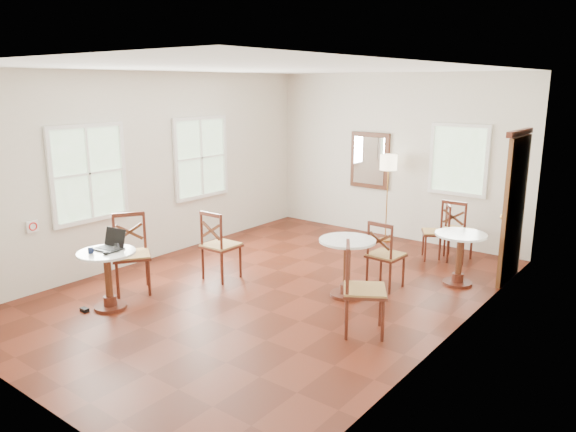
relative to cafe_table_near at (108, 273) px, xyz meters
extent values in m
plane|color=#501B0D|center=(1.25, 1.81, -0.47)|extent=(7.00, 7.00, 0.00)
cube|color=beige|center=(1.25, 5.31, 1.03)|extent=(5.00, 0.02, 3.00)
cube|color=beige|center=(1.25, -1.69, 1.03)|extent=(5.00, 0.02, 3.00)
cube|color=beige|center=(-1.25, 1.81, 1.03)|extent=(0.02, 7.00, 3.00)
cube|color=beige|center=(3.75, 1.81, 1.03)|extent=(0.02, 7.00, 3.00)
cube|color=white|center=(1.25, 1.81, 2.53)|extent=(5.00, 7.00, 0.02)
cube|color=brown|center=(3.71, 4.21, 0.58)|extent=(0.06, 0.90, 2.10)
cube|color=#4B1E12|center=(3.69, 4.21, 1.68)|extent=(0.08, 1.02, 0.08)
sphere|color=#BF8C3F|center=(3.65, 3.89, 0.53)|extent=(0.07, 0.07, 0.07)
cube|color=#4C2514|center=(0.75, 5.27, 0.93)|extent=(0.80, 0.05, 1.05)
cube|color=white|center=(0.75, 5.24, 0.93)|extent=(0.64, 0.02, 0.88)
cube|color=white|center=(-1.22, -0.29, 0.48)|extent=(0.02, 0.16, 0.16)
torus|color=red|center=(-1.21, -0.29, 0.48)|extent=(0.02, 0.12, 0.12)
cube|color=white|center=(-1.22, 0.61, 1.08)|extent=(0.06, 1.22, 1.42)
cube|color=white|center=(-1.22, 2.81, 1.08)|extent=(0.06, 1.22, 1.42)
cube|color=white|center=(2.45, 5.28, 1.08)|extent=(1.02, 0.06, 1.22)
cylinder|color=#4B1E12|center=(0.00, 0.00, -0.45)|extent=(0.41, 0.41, 0.04)
cylinder|color=#4B1E12|center=(0.00, 0.00, -0.37)|extent=(0.16, 0.16, 0.12)
cylinder|color=#4C2514|center=(0.00, 0.00, -0.06)|extent=(0.09, 0.09, 0.62)
cylinder|color=#4B1E12|center=(0.00, 0.00, 0.23)|extent=(0.14, 0.14, 0.06)
cylinder|color=white|center=(0.00, 0.00, 0.27)|extent=(0.72, 0.72, 0.03)
cylinder|color=#4B1E12|center=(2.17, 2.21, -0.45)|extent=(0.43, 0.43, 0.04)
cylinder|color=#4B1E12|center=(2.17, 2.21, -0.36)|extent=(0.17, 0.17, 0.13)
cylinder|color=#4C2514|center=(2.17, 2.21, -0.04)|extent=(0.10, 0.10, 0.65)
cylinder|color=#4B1E12|center=(2.17, 2.21, 0.26)|extent=(0.15, 0.15, 0.06)
cylinder|color=white|center=(2.17, 2.21, 0.31)|extent=(0.76, 0.76, 0.03)
cylinder|color=#4B1E12|center=(3.20, 3.57, -0.45)|extent=(0.41, 0.41, 0.04)
cylinder|color=#4B1E12|center=(3.20, 3.57, -0.37)|extent=(0.16, 0.16, 0.12)
cylinder|color=#4C2514|center=(3.20, 3.57, -0.06)|extent=(0.09, 0.09, 0.61)
cylinder|color=#4B1E12|center=(3.20, 3.57, 0.22)|extent=(0.14, 0.14, 0.06)
cylinder|color=white|center=(3.20, 3.57, 0.27)|extent=(0.72, 0.72, 0.03)
cylinder|color=#4B1E12|center=(0.53, 1.88, -0.23)|extent=(0.04, 0.04, 0.49)
cylinder|color=#4B1E12|center=(0.54, 1.49, -0.23)|extent=(0.04, 0.04, 0.49)
cylinder|color=#4B1E12|center=(0.14, 1.88, -0.23)|extent=(0.04, 0.04, 0.49)
cylinder|color=#4B1E12|center=(0.15, 1.49, -0.23)|extent=(0.04, 0.04, 0.49)
cube|color=#4B1E12|center=(0.34, 1.68, 0.02)|extent=(0.48, 0.48, 0.03)
cube|color=olive|center=(0.34, 1.68, 0.04)|extent=(0.46, 0.46, 0.04)
cylinder|color=#4B1E12|center=(0.54, 1.49, 0.29)|extent=(0.04, 0.04, 0.54)
cylinder|color=#4B1E12|center=(0.15, 1.49, 0.29)|extent=(0.04, 0.04, 0.54)
cube|color=#4B1E12|center=(0.34, 1.49, 0.54)|extent=(0.41, 0.04, 0.05)
cube|color=#4C2514|center=(0.34, 1.49, 0.30)|extent=(0.35, 0.03, 0.24)
cube|color=#4C2514|center=(0.34, 1.49, 0.30)|extent=(0.35, 0.03, 0.24)
cylinder|color=#4B1E12|center=(-0.18, 0.25, -0.22)|extent=(0.04, 0.04, 0.51)
cylinder|color=#4B1E12|center=(-0.52, 0.48, -0.22)|extent=(0.04, 0.04, 0.51)
cylinder|color=#4B1E12|center=(0.05, 0.59, -0.22)|extent=(0.04, 0.04, 0.51)
cylinder|color=#4B1E12|center=(-0.29, 0.82, -0.22)|extent=(0.04, 0.04, 0.51)
cube|color=#4B1E12|center=(-0.24, 0.54, 0.05)|extent=(0.69, 0.69, 0.03)
cube|color=olive|center=(-0.24, 0.54, 0.06)|extent=(0.66, 0.66, 0.05)
cylinder|color=#4B1E12|center=(-0.52, 0.48, 0.32)|extent=(0.04, 0.04, 0.57)
cylinder|color=#4B1E12|center=(-0.29, 0.82, 0.32)|extent=(0.04, 0.04, 0.57)
cube|color=#4B1E12|center=(-0.41, 0.65, 0.58)|extent=(0.27, 0.38, 0.06)
cube|color=#4C2514|center=(-0.41, 0.65, 0.33)|extent=(0.23, 0.32, 0.25)
cube|color=#4C2514|center=(-0.41, 0.65, 0.33)|extent=(0.23, 0.32, 0.25)
cylinder|color=#4B1E12|center=(2.62, 3.00, -0.24)|extent=(0.04, 0.04, 0.46)
cylinder|color=#4B1E12|center=(2.60, 2.64, -0.24)|extent=(0.04, 0.04, 0.46)
cylinder|color=#4B1E12|center=(2.25, 3.02, -0.24)|extent=(0.04, 0.04, 0.46)
cylinder|color=#4B1E12|center=(2.24, 2.65, -0.24)|extent=(0.04, 0.04, 0.46)
cube|color=#4B1E12|center=(2.43, 2.83, -0.01)|extent=(0.47, 0.47, 0.03)
cube|color=olive|center=(2.43, 2.83, 0.01)|extent=(0.45, 0.45, 0.04)
cylinder|color=#4B1E12|center=(2.60, 2.64, 0.24)|extent=(0.04, 0.04, 0.51)
cylinder|color=#4B1E12|center=(2.24, 2.65, 0.24)|extent=(0.04, 0.04, 0.51)
cube|color=#4B1E12|center=(2.42, 2.64, 0.48)|extent=(0.39, 0.06, 0.05)
cube|color=#4C2514|center=(2.42, 2.64, 0.25)|extent=(0.33, 0.04, 0.22)
cube|color=#4C2514|center=(2.42, 2.64, 0.25)|extent=(0.33, 0.04, 0.22)
cylinder|color=#4B1E12|center=(3.20, 1.31, -0.22)|extent=(0.04, 0.04, 0.50)
cylinder|color=#4B1E12|center=(2.86, 1.10, -0.22)|extent=(0.04, 0.04, 0.50)
cylinder|color=#4B1E12|center=(2.99, 1.65, -0.22)|extent=(0.04, 0.04, 0.50)
cylinder|color=#4B1E12|center=(2.65, 1.44, -0.22)|extent=(0.04, 0.04, 0.50)
cube|color=#4B1E12|center=(2.93, 1.37, 0.04)|extent=(0.68, 0.68, 0.03)
cube|color=olive|center=(2.93, 1.37, 0.05)|extent=(0.65, 0.65, 0.04)
cylinder|color=#4B1E12|center=(2.86, 1.10, 0.31)|extent=(0.04, 0.04, 0.56)
cylinder|color=#4B1E12|center=(2.65, 1.44, 0.31)|extent=(0.04, 0.04, 0.56)
cube|color=#4B1E12|center=(2.76, 1.27, 0.57)|extent=(0.26, 0.38, 0.06)
cube|color=#4C2514|center=(2.76, 1.27, 0.32)|extent=(0.22, 0.32, 0.25)
cube|color=#4C2514|center=(2.76, 1.27, 0.32)|extent=(0.22, 0.32, 0.25)
cylinder|color=#4B1E12|center=(2.93, 4.85, -0.23)|extent=(0.04, 0.04, 0.48)
cylinder|color=#4B1E12|center=(2.93, 4.47, -0.23)|extent=(0.04, 0.04, 0.48)
cylinder|color=#4B1E12|center=(2.55, 4.85, -0.23)|extent=(0.04, 0.04, 0.48)
cylinder|color=#4B1E12|center=(2.55, 4.47, -0.23)|extent=(0.04, 0.04, 0.48)
cube|color=#4B1E12|center=(2.74, 4.66, 0.01)|extent=(0.47, 0.47, 0.03)
cube|color=olive|center=(2.74, 4.66, 0.03)|extent=(0.44, 0.44, 0.04)
cylinder|color=#4B1E12|center=(2.93, 4.47, 0.27)|extent=(0.04, 0.04, 0.53)
cylinder|color=#4B1E12|center=(2.55, 4.47, 0.27)|extent=(0.04, 0.04, 0.53)
cube|color=#4B1E12|center=(2.74, 4.47, 0.51)|extent=(0.40, 0.04, 0.05)
cube|color=#4C2514|center=(2.74, 4.47, 0.28)|extent=(0.34, 0.03, 0.23)
cube|color=#4C2514|center=(2.74, 4.47, 0.28)|extent=(0.34, 0.03, 0.23)
cylinder|color=#4B1E12|center=(2.22, 4.55, -0.25)|extent=(0.03, 0.03, 0.44)
cylinder|color=#4B1E12|center=(2.52, 4.72, -0.25)|extent=(0.03, 0.03, 0.44)
cylinder|color=#4B1E12|center=(2.39, 4.24, -0.25)|extent=(0.03, 0.03, 0.44)
cylinder|color=#4B1E12|center=(2.70, 4.42, -0.25)|extent=(0.03, 0.03, 0.44)
cube|color=#4B1E12|center=(2.46, 4.48, -0.03)|extent=(0.58, 0.58, 0.03)
cube|color=olive|center=(2.46, 4.48, -0.02)|extent=(0.56, 0.56, 0.04)
cylinder|color=#4B1E12|center=(2.52, 4.72, 0.21)|extent=(0.03, 0.03, 0.48)
cylinder|color=#4B1E12|center=(2.70, 4.42, 0.21)|extent=(0.03, 0.03, 0.48)
cube|color=#4B1E12|center=(2.61, 4.57, 0.43)|extent=(0.21, 0.34, 0.05)
cube|color=#4C2514|center=(2.61, 4.57, 0.22)|extent=(0.18, 0.28, 0.21)
cube|color=#4C2514|center=(2.61, 4.57, 0.22)|extent=(0.18, 0.28, 0.21)
cylinder|color=#BF8C3F|center=(1.30, 4.96, -0.46)|extent=(0.25, 0.25, 0.03)
cylinder|color=#BF8C3F|center=(1.30, 4.96, 0.25)|extent=(0.02, 0.02, 1.45)
cylinder|color=beige|center=(1.30, 4.96, 0.98)|extent=(0.31, 0.31, 0.27)
cube|color=black|center=(-0.05, 0.06, 0.30)|extent=(0.37, 0.29, 0.02)
cube|color=black|center=(-0.05, 0.06, 0.31)|extent=(0.30, 0.18, 0.00)
cube|color=black|center=(-0.07, 0.19, 0.42)|extent=(0.35, 0.11, 0.23)
cube|color=silver|center=(-0.07, 0.19, 0.42)|extent=(0.31, 0.09, 0.19)
ellipsoid|color=black|center=(0.11, -0.08, 0.31)|extent=(0.11, 0.08, 0.04)
cylinder|color=#0F1733|center=(-0.09, -0.16, 0.33)|extent=(0.06, 0.06, 0.08)
torus|color=#0F1733|center=(-0.05, -0.16, 0.33)|extent=(0.05, 0.01, 0.05)
cylinder|color=white|center=(0.14, 0.06, 0.35)|extent=(0.07, 0.07, 0.11)
cube|color=black|center=(-0.17, -0.27, -0.45)|extent=(0.11, 0.07, 0.05)
camera|label=1|loc=(5.82, -3.78, 2.34)|focal=34.12mm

